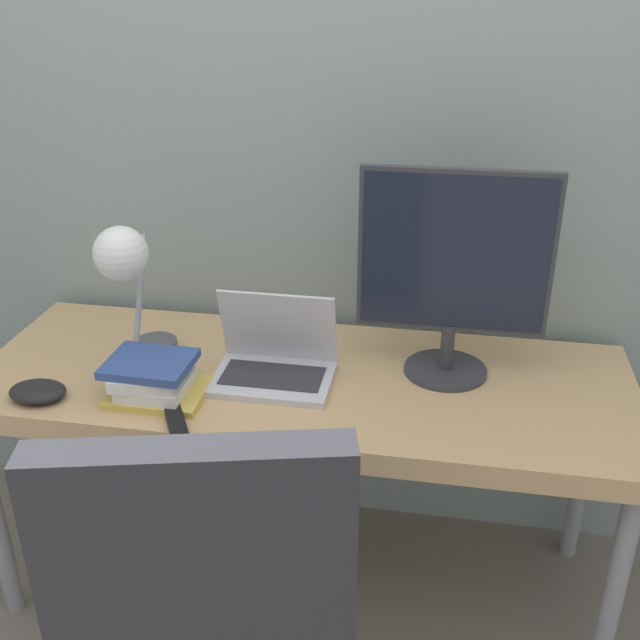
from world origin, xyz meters
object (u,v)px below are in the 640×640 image
object	(u,v)px
monitor	(454,267)
desk_lamp	(125,263)
laptop	(275,361)
office_chair	(213,629)
book_stack	(153,379)
game_controller	(38,391)

from	to	relation	value
monitor	desk_lamp	size ratio (longest dim) A/B	1.36
laptop	office_chair	world-z (taller)	office_chair
monitor	office_chair	xyz separation A→B (m)	(-0.39, -0.83, -0.42)
book_stack	laptop	bearing A→B (deg)	27.73
desk_lamp	office_chair	bearing A→B (deg)	-58.79
laptop	game_controller	world-z (taller)	laptop
laptop	monitor	bearing A→B (deg)	13.94
book_stack	game_controller	bearing A→B (deg)	-167.69
laptop	office_chair	distance (m)	0.74
desk_lamp	book_stack	world-z (taller)	desk_lamp
laptop	book_stack	size ratio (longest dim) A/B	1.27
office_chair	monitor	bearing A→B (deg)	64.81
desk_lamp	game_controller	xyz separation A→B (m)	(-0.18, -0.19, -0.28)
desk_lamp	game_controller	size ratio (longest dim) A/B	2.78
game_controller	desk_lamp	bearing A→B (deg)	45.37
monitor	desk_lamp	world-z (taller)	monitor
book_stack	monitor	bearing A→B (deg)	19.55
laptop	monitor	xyz separation A→B (m)	(0.44, 0.11, 0.25)
desk_lamp	game_controller	bearing A→B (deg)	-134.63
desk_lamp	monitor	bearing A→B (deg)	9.06
laptop	desk_lamp	world-z (taller)	desk_lamp
laptop	game_controller	xyz separation A→B (m)	(-0.56, -0.21, -0.03)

